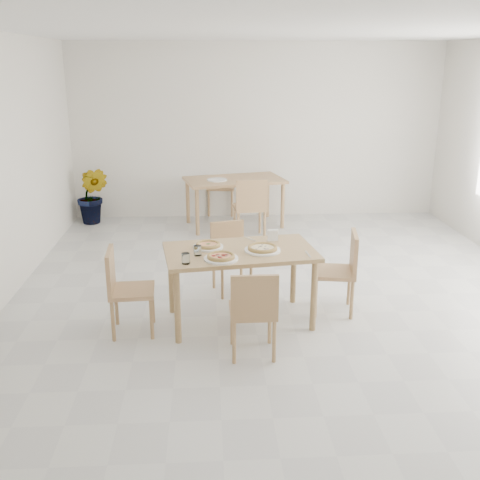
{
  "coord_description": "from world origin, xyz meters",
  "views": [
    {
      "loc": [
        -0.82,
        -5.68,
        2.49
      ],
      "look_at": [
        -0.52,
        -0.55,
        0.85
      ],
      "focal_mm": 42.0,
      "sensor_mm": 36.0,
      "label": 1
    }
  ],
  "objects": [
    {
      "name": "pizza_margherita",
      "position": [
        -0.83,
        -0.47,
        0.78
      ],
      "size": [
        0.3,
        0.3,
        0.03
      ],
      "rotation": [
        0.0,
        0.0,
        -0.29
      ],
      "color": "tan",
      "rests_on": "plate_margherita"
    },
    {
      "name": "fork_b",
      "position": [
        0.11,
        -0.72,
        0.75
      ],
      "size": [
        0.03,
        0.19,
        0.01
      ],
      "primitive_type": "cube",
      "rotation": [
        0.0,
        0.0,
        0.07
      ],
      "color": "silver",
      "rests_on": "main_table"
    },
    {
      "name": "napkin_holder",
      "position": [
        -0.17,
        -0.3,
        0.81
      ],
      "size": [
        0.11,
        0.07,
        0.12
      ],
      "rotation": [
        0.0,
        0.0,
        0.1
      ],
      "color": "silver",
      "rests_on": "main_table"
    },
    {
      "name": "chair_north",
      "position": [
        -0.58,
        0.27,
        0.45
      ],
      "size": [
        0.48,
        0.48,
        0.78
      ],
      "rotation": [
        0.0,
        0.0,
        0.27
      ],
      "color": "tan",
      "rests_on": "ground"
    },
    {
      "name": "chair_south",
      "position": [
        -0.45,
        -1.29,
        0.47
      ],
      "size": [
        0.4,
        0.4,
        0.81
      ],
      "rotation": [
        0.0,
        0.0,
        3.15
      ],
      "color": "tan",
      "rests_on": "ground"
    },
    {
      "name": "plate_pepperoni",
      "position": [
        -0.71,
        -0.82,
        0.76
      ],
      "size": [
        0.32,
        0.32,
        0.02
      ],
      "primitive_type": "cylinder",
      "color": "white",
      "rests_on": "main_table"
    },
    {
      "name": "second_table",
      "position": [
        -0.4,
        2.9,
        0.67
      ],
      "size": [
        1.64,
        1.17,
        0.75
      ],
      "rotation": [
        0.0,
        0.0,
        0.23
      ],
      "color": "tan",
      "rests_on": "ground"
    },
    {
      "name": "tumbler_b",
      "position": [
        -1.03,
        -0.91,
        0.8
      ],
      "size": [
        0.07,
        0.07,
        0.1
      ],
      "primitive_type": "cylinder",
      "color": "white",
      "rests_on": "main_table"
    },
    {
      "name": "pizza_pepperoni",
      "position": [
        -0.71,
        -0.82,
        0.78
      ],
      "size": [
        0.34,
        0.34,
        0.03
      ],
      "rotation": [
        0.0,
        0.0,
        0.41
      ],
      "color": "tan",
      "rests_on": "plate_pepperoni"
    },
    {
      "name": "potted_plant",
      "position": [
        -2.65,
        3.15,
        0.45
      ],
      "size": [
        0.57,
        0.49,
        0.91
      ],
      "primitive_type": "imported",
      "rotation": [
        0.0,
        0.0,
        -0.2
      ],
      "color": "#366A20",
      "rests_on": "ground"
    },
    {
      "name": "tumbler_a",
      "position": [
        -0.93,
        -0.68,
        0.8
      ],
      "size": [
        0.07,
        0.07,
        0.1
      ],
      "primitive_type": "cylinder",
      "color": "white",
      "rests_on": "main_table"
    },
    {
      "name": "pizza_mushroom",
      "position": [
        -0.31,
        -0.59,
        0.78
      ],
      "size": [
        0.3,
        0.3,
        0.03
      ],
      "rotation": [
        0.0,
        0.0,
        0.05
      ],
      "color": "tan",
      "rests_on": "plate_mushroom"
    },
    {
      "name": "plate_empty",
      "position": [
        -0.67,
        2.79,
        0.76
      ],
      "size": [
        0.31,
        0.31,
        0.02
      ],
      "primitive_type": "cylinder",
      "color": "white",
      "rests_on": "second_table"
    },
    {
      "name": "plate_margherita",
      "position": [
        -0.83,
        -0.47,
        0.76
      ],
      "size": [
        0.3,
        0.3,
        0.02
      ],
      "primitive_type": "cylinder",
      "color": "white",
      "rests_on": "main_table"
    },
    {
      "name": "chair_back_n",
      "position": [
        -0.59,
        3.73,
        0.53
      ],
      "size": [
        0.49,
        0.49,
        0.92
      ],
      "rotation": [
        0.0,
        0.0,
        -0.1
      ],
      "color": "tan",
      "rests_on": "ground"
    },
    {
      "name": "plate_mushroom",
      "position": [
        -0.31,
        -0.59,
        0.76
      ],
      "size": [
        0.35,
        0.35,
        0.02
      ],
      "primitive_type": "cylinder",
      "color": "white",
      "rests_on": "main_table"
    },
    {
      "name": "main_table",
      "position": [
        -0.52,
        -0.55,
        0.66
      ],
      "size": [
        1.54,
        1.01,
        0.75
      ],
      "rotation": [
        0.0,
        0.0,
        0.14
      ],
      "color": "tan",
      "rests_on": "ground"
    },
    {
      "name": "chair_west",
      "position": [
        -1.63,
        -0.73,
        0.48
      ],
      "size": [
        0.44,
        0.44,
        0.83
      ],
      "rotation": [
        0.0,
        0.0,
        1.63
      ],
      "color": "tan",
      "rests_on": "ground"
    },
    {
      "name": "chair_east",
      "position": [
        0.53,
        -0.39,
        0.49
      ],
      "size": [
        0.49,
        0.49,
        0.85
      ],
      "rotation": [
        0.0,
        0.0,
        -1.74
      ],
      "color": "tan",
      "rests_on": "ground"
    },
    {
      "name": "chair_back_s",
      "position": [
        -0.21,
        2.15,
        0.53
      ],
      "size": [
        0.49,
        0.49,
        0.91
      ],
      "rotation": [
        0.0,
        0.0,
        3.23
      ],
      "color": "tan",
      "rests_on": "ground"
    },
    {
      "name": "fork_a",
      "position": [
        -0.39,
        -0.23,
        0.75
      ],
      "size": [
        0.1,
        0.15,
        0.01
      ],
      "primitive_type": "cube",
      "rotation": [
        0.0,
        0.0,
        0.56
      ],
      "color": "silver",
      "rests_on": "main_table"
    }
  ]
}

